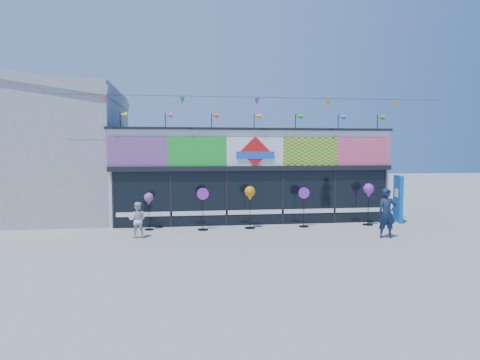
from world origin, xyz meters
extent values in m
plane|color=gray|center=(0.00, 0.00, 0.00)|extent=(80.00, 80.00, 0.00)
cube|color=white|center=(0.00, 6.00, 2.00)|extent=(12.00, 5.00, 4.00)
cube|color=black|center=(0.00, 3.44, 1.15)|extent=(11.60, 0.12, 2.30)
cube|color=black|center=(0.00, 3.40, 2.40)|extent=(12.00, 0.30, 0.20)
cube|color=white|center=(0.00, 3.41, 0.55)|extent=(11.40, 0.10, 0.18)
cube|color=black|center=(0.00, 6.00, 4.05)|extent=(12.20, 5.20, 0.10)
cube|color=black|center=(-5.80, 3.43, 1.15)|extent=(0.08, 0.14, 2.30)
cube|color=black|center=(-3.50, 3.43, 1.15)|extent=(0.08, 0.14, 2.30)
cube|color=black|center=(-1.20, 3.43, 1.15)|extent=(0.08, 0.14, 2.30)
cube|color=black|center=(1.20, 3.43, 1.15)|extent=(0.08, 0.14, 2.30)
cube|color=black|center=(3.50, 3.43, 1.15)|extent=(0.08, 0.14, 2.30)
cube|color=black|center=(5.80, 3.43, 1.15)|extent=(0.08, 0.14, 2.30)
cube|color=red|center=(-4.80, 3.42, 3.10)|extent=(2.40, 0.08, 1.20)
cube|color=green|center=(-2.40, 3.42, 3.10)|extent=(2.40, 0.08, 1.20)
cube|color=white|center=(0.00, 3.42, 3.10)|extent=(2.40, 0.08, 1.20)
cube|color=yellow|center=(2.40, 3.42, 3.10)|extent=(2.40, 0.08, 1.20)
cube|color=#EC4E74|center=(4.80, 3.42, 3.10)|extent=(2.40, 0.08, 1.20)
cube|color=red|center=(0.00, 3.36, 3.10)|extent=(1.27, 0.06, 1.27)
cube|color=blue|center=(0.00, 3.34, 2.95)|extent=(1.60, 0.05, 0.30)
cube|color=red|center=(-3.92, 3.48, 0.95)|extent=(0.78, 0.03, 0.78)
cube|color=#FB5391|center=(-2.35, 3.48, 1.20)|extent=(0.92, 0.03, 0.92)
cube|color=#C9F114|center=(-0.78, 3.48, 1.55)|extent=(0.78, 0.03, 0.78)
cube|color=#DCEB13|center=(0.78, 3.48, 0.97)|extent=(0.92, 0.03, 0.92)
cube|color=#E64CC6|center=(2.35, 3.48, 1.30)|extent=(0.78, 0.03, 0.78)
cube|color=#F150C7|center=(3.92, 3.48, 1.51)|extent=(0.92, 0.03, 0.92)
cylinder|color=black|center=(-5.50, 3.65, 4.35)|extent=(0.03, 0.03, 0.70)
cone|color=#D4F314|center=(-5.36, 3.65, 4.60)|extent=(0.30, 0.22, 0.22)
cylinder|color=black|center=(-3.70, 3.65, 4.35)|extent=(0.03, 0.03, 0.70)
cone|color=#E24B8E|center=(-3.56, 3.65, 4.60)|extent=(0.30, 0.22, 0.22)
cylinder|color=black|center=(-1.80, 3.65, 4.35)|extent=(0.03, 0.03, 0.70)
cone|color=#E05415|center=(-1.66, 3.65, 4.60)|extent=(0.30, 0.22, 0.22)
cylinder|color=black|center=(0.00, 3.65, 4.35)|extent=(0.03, 0.03, 0.70)
cone|color=yellow|center=(0.14, 3.65, 4.60)|extent=(0.30, 0.22, 0.22)
cylinder|color=black|center=(1.80, 3.65, 4.35)|extent=(0.03, 0.03, 0.70)
cone|color=#1AA91A|center=(1.94, 3.65, 4.60)|extent=(0.30, 0.22, 0.22)
cylinder|color=black|center=(3.70, 3.65, 4.35)|extent=(0.03, 0.03, 0.70)
cone|color=blue|center=(3.84, 3.65, 4.60)|extent=(0.30, 0.22, 0.22)
cylinder|color=black|center=(5.50, 3.65, 4.35)|extent=(0.03, 0.03, 0.70)
cone|color=green|center=(5.64, 3.65, 4.60)|extent=(0.30, 0.22, 0.22)
cylinder|color=black|center=(0.00, 3.00, 5.30)|extent=(16.00, 0.01, 0.01)
cone|color=#F6526C|center=(-6.00, 3.00, 5.12)|extent=(0.20, 0.20, 0.28)
cone|color=green|center=(-3.00, 3.00, 5.12)|extent=(0.20, 0.20, 0.28)
cone|color=purple|center=(0.00, 3.00, 5.12)|extent=(0.20, 0.20, 0.28)
cone|color=gold|center=(3.00, 3.00, 5.12)|extent=(0.20, 0.20, 0.28)
cone|color=yellow|center=(6.00, 3.00, 5.12)|extent=(0.20, 0.20, 0.28)
cube|color=#A6A8AB|center=(-10.00, 7.00, 3.00)|extent=(8.00, 7.00, 6.00)
cube|color=#A6A8AB|center=(-10.00, 7.00, 6.10)|extent=(8.18, 7.20, 1.54)
cube|color=#0B54AA|center=(6.38, 3.30, 1.03)|extent=(0.37, 1.03, 2.05)
cube|color=white|center=(6.30, 3.30, 1.28)|extent=(0.14, 0.46, 0.36)
cylinder|color=black|center=(-4.35, 2.88, 0.01)|extent=(0.38, 0.38, 0.03)
cylinder|color=black|center=(-4.35, 2.88, 0.64)|extent=(0.02, 0.02, 1.22)
sphere|color=#6628BC|center=(-4.35, 2.88, 1.30)|extent=(0.38, 0.38, 0.38)
cone|color=#6628BC|center=(-4.35, 2.88, 1.06)|extent=(0.19, 0.19, 0.17)
cylinder|color=black|center=(-2.23, 2.54, 0.02)|extent=(0.43, 0.43, 0.03)
cylinder|color=black|center=(-2.23, 2.54, 0.72)|extent=(0.03, 0.03, 1.39)
cylinder|color=purple|center=(-2.23, 2.54, 1.44)|extent=(0.46, 0.16, 0.47)
cylinder|color=black|center=(-0.34, 2.64, 0.02)|extent=(0.43, 0.43, 0.03)
cylinder|color=black|center=(-0.34, 2.64, 0.74)|extent=(0.03, 0.03, 1.41)
sphere|color=orange|center=(-0.34, 2.64, 1.50)|extent=(0.43, 0.43, 0.43)
cone|color=orange|center=(-0.34, 2.64, 1.23)|extent=(0.22, 0.22, 0.20)
cylinder|color=black|center=(1.92, 2.68, 0.02)|extent=(0.42, 0.42, 0.03)
cylinder|color=black|center=(1.92, 2.68, 0.71)|extent=(0.02, 0.02, 1.35)
cylinder|color=purple|center=(1.92, 2.68, 1.40)|extent=(0.46, 0.07, 0.46)
cylinder|color=black|center=(4.73, 2.72, 0.02)|extent=(0.45, 0.45, 0.03)
cylinder|color=black|center=(4.73, 2.72, 0.76)|extent=(0.03, 0.03, 1.45)
sphere|color=purple|center=(4.73, 2.72, 1.54)|extent=(0.45, 0.45, 0.45)
cone|color=purple|center=(4.73, 2.72, 1.26)|extent=(0.22, 0.22, 0.20)
imported|color=#122138|center=(4.25, 0.12, 0.89)|extent=(0.68, 0.47, 1.79)
imported|color=silver|center=(-4.66, 1.39, 0.65)|extent=(0.66, 0.42, 1.30)
camera|label=1|loc=(-3.08, -14.25, 3.16)|focal=32.00mm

